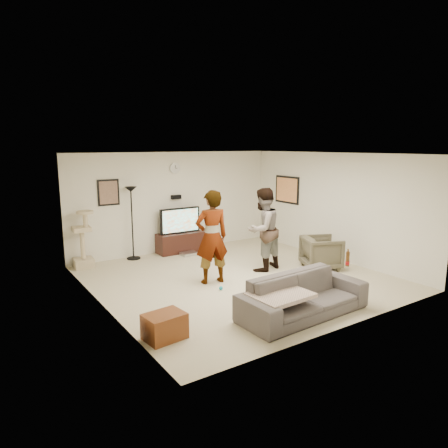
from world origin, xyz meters
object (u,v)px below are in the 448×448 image
tv (180,220)px  floor_lamp (132,224)px  sofa (303,296)px  armchair (321,252)px  person_left (212,237)px  tv_stand (180,242)px  person_right (263,230)px  cat_tree (82,239)px  beer_bottle (348,259)px  side_table (165,326)px

tv → floor_lamp: bearing=177.9°
sofa → armchair: bearing=35.3°
floor_lamp → person_left: 2.56m
tv → sofa: size_ratio=0.49×
tv_stand → person_right: person_right is taller
floor_lamp → cat_tree: 1.20m
tv_stand → beer_bottle: size_ratio=4.77×
cat_tree → person_right: bearing=-36.1°
cat_tree → beer_bottle: (3.22, -4.57, 0.13)m
floor_lamp → armchair: size_ratio=2.20×
person_left → sofa: (0.37, -2.15, -0.60)m
cat_tree → person_left: size_ratio=0.70×
tv_stand → side_table: size_ratio=2.17×
floor_lamp → sofa: 4.77m
person_left → sofa: person_left is taller
person_left → beer_bottle: size_ratio=7.33×
cat_tree → person_right: 3.95m
cat_tree → person_right: person_right is taller
beer_bottle → armchair: 2.02m
tv → beer_bottle: 4.65m
person_right → tv_stand: bearing=-85.1°
cat_tree → sofa: 5.09m
sofa → person_right: bearing=64.5°
person_right → sofa: 2.52m
cat_tree → beer_bottle: size_ratio=5.10×
floor_lamp → person_right: size_ratio=0.96×
cat_tree → armchair: (4.34, -2.95, -0.28)m
tv_stand → sofa: 4.58m
tv → sofa: bearing=-92.6°
person_right → beer_bottle: (0.03, -2.25, -0.13)m
cat_tree → sofa: bearing=-64.2°
sofa → tv_stand: bearing=85.4°
tv_stand → person_left: person_left is taller
tv → sofa: 4.61m
tv → floor_lamp: size_ratio=0.62×
person_left → armchair: person_left is taller
person_left → side_table: 2.58m
tv → armchair: tv is taller
tv_stand → person_left: 2.59m
tv_stand → cat_tree: size_ratio=0.93×
tv → person_left: size_ratio=0.58×
sofa → armchair: 2.68m
tv_stand → tv: 0.56m
person_right → armchair: person_right is taller
tv → floor_lamp: floor_lamp is taller
sofa → side_table: size_ratio=4.00×
person_right → person_left: bearing=-9.1°
floor_lamp → person_right: 3.11m
person_right → armchair: bearing=138.0°
tv → armchair: bearing=-56.9°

